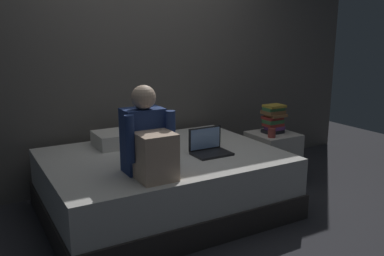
% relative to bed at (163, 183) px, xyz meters
% --- Properties ---
extents(ground_plane, '(8.00, 8.00, 0.00)m').
position_rel_bed_xyz_m(ground_plane, '(0.20, -0.30, -0.26)').
color(ground_plane, '#2D2D33').
extents(wall_back, '(5.60, 0.10, 2.70)m').
position_rel_bed_xyz_m(wall_back, '(0.20, 0.90, 1.09)').
color(wall_back, '#605B56').
rests_on(wall_back, ground_plane).
extents(bed, '(2.00, 1.50, 0.53)m').
position_rel_bed_xyz_m(bed, '(0.00, 0.00, 0.00)').
color(bed, '#332D2B').
rests_on(bed, ground_plane).
extents(nightstand, '(0.44, 0.46, 0.54)m').
position_rel_bed_xyz_m(nightstand, '(1.30, 0.07, 0.01)').
color(nightstand, beige).
rests_on(nightstand, ground_plane).
extents(person_sitting, '(0.39, 0.44, 0.66)m').
position_rel_bed_xyz_m(person_sitting, '(-0.31, -0.41, 0.52)').
color(person_sitting, navy).
rests_on(person_sitting, bed).
extents(laptop, '(0.32, 0.23, 0.22)m').
position_rel_bed_xyz_m(laptop, '(0.35, -0.19, 0.32)').
color(laptop, black).
rests_on(laptop, bed).
extents(pillow, '(0.56, 0.36, 0.13)m').
position_rel_bed_xyz_m(pillow, '(-0.17, 0.45, 0.33)').
color(pillow, silver).
rests_on(pillow, bed).
extents(book_stack, '(0.22, 0.18, 0.29)m').
position_rel_bed_xyz_m(book_stack, '(1.30, 0.09, 0.42)').
color(book_stack, black).
rests_on(book_stack, nightstand).
extents(mug, '(0.08, 0.08, 0.09)m').
position_rel_bed_xyz_m(mug, '(1.17, -0.05, 0.32)').
color(mug, '#933833').
rests_on(mug, nightstand).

